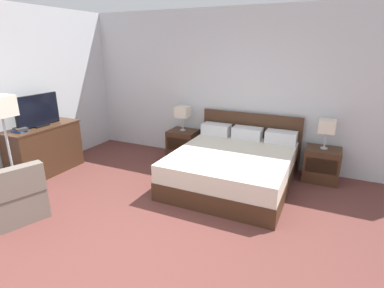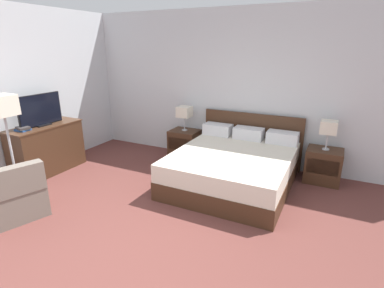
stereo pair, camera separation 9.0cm
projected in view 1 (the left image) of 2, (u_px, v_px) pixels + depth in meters
name	position (u px, v px, depth m)	size (l,w,h in m)	color
ground_plane	(121.00, 267.00, 3.03)	(10.13, 10.13, 0.00)	brown
wall_back	(232.00, 88.00, 5.52)	(7.12, 0.06, 2.78)	silver
wall_left	(23.00, 92.00, 5.00)	(0.06, 5.18, 2.78)	silver
bed	(234.00, 166.00, 4.80)	(1.82, 2.04, 0.97)	#422819
nightstand_left	(183.00, 144.00, 5.94)	(0.55, 0.46, 0.55)	#422819
nightstand_right	(322.00, 165.00, 4.91)	(0.55, 0.46, 0.55)	#422819
table_lamp_left	(183.00, 112.00, 5.74)	(0.25, 0.25, 0.47)	#B7B7BC
table_lamp_right	(327.00, 127.00, 4.71)	(0.25, 0.25, 0.47)	#B7B7BC
dresser	(45.00, 149.00, 5.17)	(0.51, 1.25, 0.85)	#422819
tv	(38.00, 111.00, 4.94)	(0.18, 0.79, 0.53)	black
book_red_cover	(20.00, 131.00, 4.71)	(0.20, 0.17, 0.03)	#234C8E
book_blue_cover	(20.00, 129.00, 4.69)	(0.20, 0.16, 0.04)	#383333
armchair_by_window	(12.00, 198.00, 3.81)	(0.88, 0.87, 0.76)	#70665B
floor_lamp	(2.00, 115.00, 4.01)	(0.30, 0.30, 1.51)	#B7B7BC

